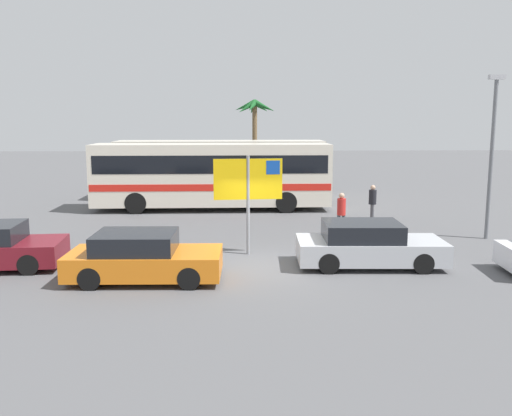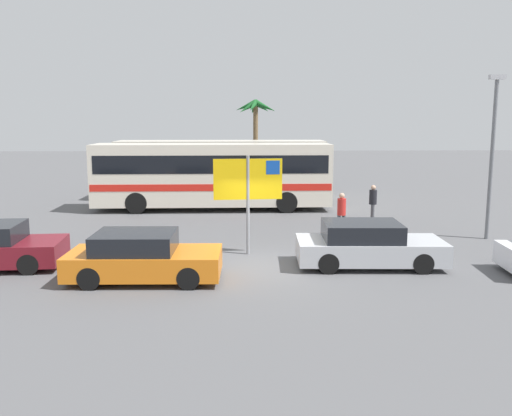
{
  "view_description": "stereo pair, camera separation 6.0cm",
  "coord_description": "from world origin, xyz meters",
  "px_view_note": "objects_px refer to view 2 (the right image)",
  "views": [
    {
      "loc": [
        -0.87,
        -15.8,
        4.35
      ],
      "look_at": [
        -0.13,
        2.87,
        1.3
      ],
      "focal_mm": 38.43,
      "sensor_mm": 36.0,
      "label": 1
    },
    {
      "loc": [
        -0.81,
        -15.8,
        4.35
      ],
      "look_at": [
        -0.13,
        2.87,
        1.3
      ],
      "focal_mm": 38.43,
      "sensor_mm": 36.0,
      "label": 2
    }
  ],
  "objects_px": {
    "car_silver": "(368,245)",
    "pedestrian_by_bus": "(373,201)",
    "pedestrian_crossing_lot": "(342,211)",
    "bus_rear_coach": "(221,166)",
    "ferry_sign": "(249,183)",
    "car_orange": "(142,257)",
    "bus_front_coach": "(212,173)"
  },
  "relations": [
    {
      "from": "bus_rear_coach",
      "to": "pedestrian_by_bus",
      "type": "height_order",
      "value": "bus_rear_coach"
    },
    {
      "from": "pedestrian_by_bus",
      "to": "bus_rear_coach",
      "type": "bearing_deg",
      "value": -41.15
    },
    {
      "from": "car_orange",
      "to": "ferry_sign",
      "type": "bearing_deg",
      "value": 44.76
    },
    {
      "from": "pedestrian_crossing_lot",
      "to": "ferry_sign",
      "type": "bearing_deg",
      "value": -48.2
    },
    {
      "from": "bus_rear_coach",
      "to": "pedestrian_crossing_lot",
      "type": "height_order",
      "value": "bus_rear_coach"
    },
    {
      "from": "bus_rear_coach",
      "to": "bus_front_coach",
      "type": "bearing_deg",
      "value": -94.76
    },
    {
      "from": "bus_rear_coach",
      "to": "car_orange",
      "type": "distance_m",
      "value": 15.6
    },
    {
      "from": "bus_rear_coach",
      "to": "car_orange",
      "type": "bearing_deg",
      "value": -96.38
    },
    {
      "from": "pedestrian_crossing_lot",
      "to": "pedestrian_by_bus",
      "type": "bearing_deg",
      "value": 148.98
    },
    {
      "from": "car_silver",
      "to": "pedestrian_crossing_lot",
      "type": "height_order",
      "value": "pedestrian_crossing_lot"
    },
    {
      "from": "car_silver",
      "to": "pedestrian_by_bus",
      "type": "height_order",
      "value": "pedestrian_by_bus"
    },
    {
      "from": "bus_front_coach",
      "to": "pedestrian_crossing_lot",
      "type": "height_order",
      "value": "bus_front_coach"
    },
    {
      "from": "bus_rear_coach",
      "to": "ferry_sign",
      "type": "xyz_separation_m",
      "value": [
        1.25,
        -12.66,
        0.54
      ]
    },
    {
      "from": "bus_front_coach",
      "to": "pedestrian_crossing_lot",
      "type": "relative_size",
      "value": 6.94
    },
    {
      "from": "bus_front_coach",
      "to": "ferry_sign",
      "type": "relative_size",
      "value": 3.52
    },
    {
      "from": "ferry_sign",
      "to": "car_orange",
      "type": "height_order",
      "value": "ferry_sign"
    },
    {
      "from": "bus_front_coach",
      "to": "ferry_sign",
      "type": "height_order",
      "value": "ferry_sign"
    },
    {
      "from": "bus_rear_coach",
      "to": "car_orange",
      "type": "relative_size",
      "value": 2.71
    },
    {
      "from": "ferry_sign",
      "to": "car_orange",
      "type": "xyz_separation_m",
      "value": [
        -2.98,
        -2.8,
        -1.69
      ]
    },
    {
      "from": "bus_rear_coach",
      "to": "pedestrian_crossing_lot",
      "type": "relative_size",
      "value": 6.94
    },
    {
      "from": "ferry_sign",
      "to": "car_silver",
      "type": "relative_size",
      "value": 0.73
    },
    {
      "from": "ferry_sign",
      "to": "car_orange",
      "type": "relative_size",
      "value": 0.77
    },
    {
      "from": "car_silver",
      "to": "pedestrian_by_bus",
      "type": "bearing_deg",
      "value": 77.26
    },
    {
      "from": "bus_rear_coach",
      "to": "pedestrian_by_bus",
      "type": "relative_size",
      "value": 7.09
    },
    {
      "from": "pedestrian_by_bus",
      "to": "ferry_sign",
      "type": "bearing_deg",
      "value": 51.63
    },
    {
      "from": "bus_rear_coach",
      "to": "car_orange",
      "type": "height_order",
      "value": "bus_rear_coach"
    },
    {
      "from": "ferry_sign",
      "to": "car_orange",
      "type": "distance_m",
      "value": 4.43
    },
    {
      "from": "car_silver",
      "to": "pedestrian_crossing_lot",
      "type": "distance_m",
      "value": 4.34
    },
    {
      "from": "pedestrian_crossing_lot",
      "to": "bus_front_coach",
      "type": "bearing_deg",
      "value": -136.9
    },
    {
      "from": "bus_front_coach",
      "to": "car_silver",
      "type": "distance_m",
      "value": 11.74
    },
    {
      "from": "bus_front_coach",
      "to": "bus_rear_coach",
      "type": "xyz_separation_m",
      "value": [
        0.31,
        3.7,
        0.0
      ]
    },
    {
      "from": "bus_rear_coach",
      "to": "car_orange",
      "type": "xyz_separation_m",
      "value": [
        -1.73,
        -15.46,
        -1.15
      ]
    }
  ]
}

